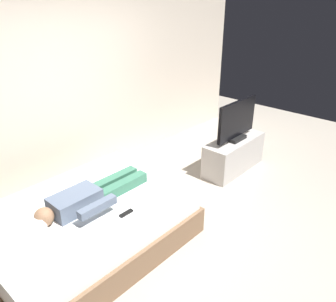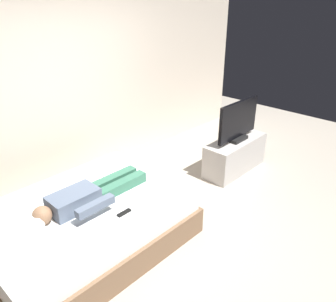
# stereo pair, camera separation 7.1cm
# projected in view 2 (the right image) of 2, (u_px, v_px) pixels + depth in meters

# --- Properties ---
(ground_plane) EXTENTS (10.00, 10.00, 0.00)m
(ground_plane) POSITION_uv_depth(u_px,v_px,m) (170.00, 235.00, 3.74)
(ground_plane) COLOR #ADA393
(back_wall) EXTENTS (6.40, 0.10, 2.80)m
(back_wall) POSITION_uv_depth(u_px,v_px,m) (89.00, 78.00, 4.58)
(back_wall) COLOR beige
(back_wall) RESTS_ON ground
(bed) EXTENTS (2.08, 1.49, 0.54)m
(bed) POSITION_uv_depth(u_px,v_px,m) (85.00, 225.00, 3.48)
(bed) COLOR brown
(bed) RESTS_ON ground
(pillow) EXTENTS (0.48, 0.34, 0.12)m
(pillow) POSITION_uv_depth(u_px,v_px,m) (10.00, 232.00, 2.86)
(pillow) COLOR white
(pillow) RESTS_ON bed
(person) EXTENTS (1.26, 0.46, 0.18)m
(person) POSITION_uv_depth(u_px,v_px,m) (86.00, 197.00, 3.33)
(person) COLOR slate
(person) RESTS_ON bed
(remote) EXTENTS (0.15, 0.04, 0.02)m
(remote) POSITION_uv_depth(u_px,v_px,m) (124.00, 213.00, 3.20)
(remote) COLOR black
(remote) RESTS_ON bed
(tv_stand) EXTENTS (1.10, 0.40, 0.50)m
(tv_stand) POSITION_uv_depth(u_px,v_px,m) (235.00, 155.00, 5.01)
(tv_stand) COLOR #B7B2AD
(tv_stand) RESTS_ON ground
(tv) EXTENTS (0.88, 0.20, 0.59)m
(tv) POSITION_uv_depth(u_px,v_px,m) (238.00, 122.00, 4.78)
(tv) COLOR black
(tv) RESTS_ON tv_stand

